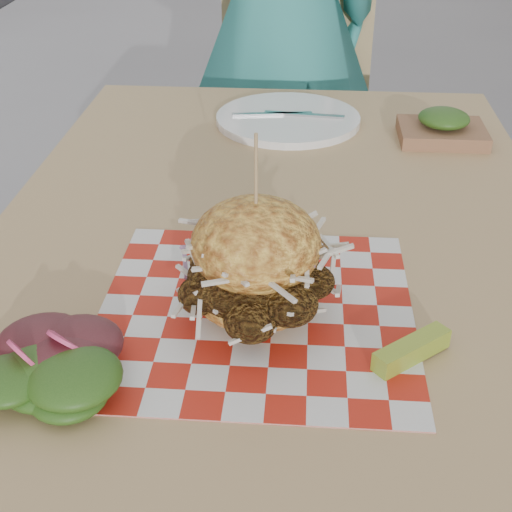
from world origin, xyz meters
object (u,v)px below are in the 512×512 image
object	(u,v)px
patio_chair	(294,106)
patio_table	(277,273)
diner	(281,18)
sandwich	(256,266)

from	to	relation	value
patio_chair	patio_table	bearing A→B (deg)	-91.36
diner	patio_chair	distance (m)	0.26
sandwich	patio_chair	bearing A→B (deg)	89.42
diner	sandwich	world-z (taller)	diner
diner	patio_table	world-z (taller)	diner
patio_table	sandwich	world-z (taller)	sandwich
patio_table	sandwich	distance (m)	0.25
patio_table	sandwich	size ratio (longest dim) A/B	5.55
diner	patio_chair	bearing A→B (deg)	-144.27
diner	patio_chair	size ratio (longest dim) A/B	1.70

